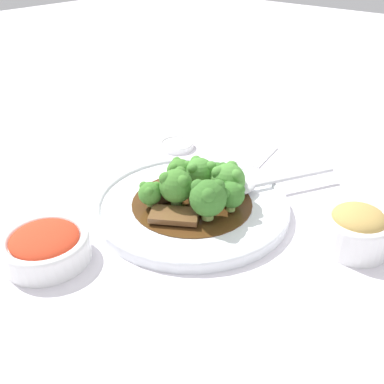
{
  "coord_description": "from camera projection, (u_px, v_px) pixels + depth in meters",
  "views": [
    {
      "loc": [
        0.45,
        0.39,
        0.39
      ],
      "look_at": [
        0.0,
        0.0,
        0.03
      ],
      "focal_mm": 42.0,
      "sensor_mm": 36.0,
      "label": 1
    }
  ],
  "objects": [
    {
      "name": "ground_plane",
      "position": [
        192.0,
        210.0,
        0.71
      ],
      "size": [
        4.0,
        4.0,
        0.0
      ],
      "primitive_type": "plane",
      "color": "silver"
    },
    {
      "name": "main_plate",
      "position": [
        192.0,
        205.0,
        0.7
      ],
      "size": [
        0.3,
        0.3,
        0.02
      ],
      "color": "white",
      "rests_on": "ground_plane"
    },
    {
      "name": "beef_strip_0",
      "position": [
        161.0,
        192.0,
        0.71
      ],
      "size": [
        0.05,
        0.05,
        0.01
      ],
      "color": "brown",
      "rests_on": "main_plate"
    },
    {
      "name": "beef_strip_1",
      "position": [
        174.0,
        215.0,
        0.66
      ],
      "size": [
        0.07,
        0.08,
        0.01
      ],
      "color": "brown",
      "rests_on": "main_plate"
    },
    {
      "name": "beef_strip_2",
      "position": [
        199.0,
        194.0,
        0.7
      ],
      "size": [
        0.07,
        0.07,
        0.01
      ],
      "color": "brown",
      "rests_on": "main_plate"
    },
    {
      "name": "broccoli_floret_0",
      "position": [
        232.0,
        194.0,
        0.66
      ],
      "size": [
        0.04,
        0.04,
        0.05
      ],
      "color": "#8EB756",
      "rests_on": "main_plate"
    },
    {
      "name": "broccoli_floret_1",
      "position": [
        150.0,
        193.0,
        0.68
      ],
      "size": [
        0.04,
        0.04,
        0.04
      ],
      "color": "#8EB756",
      "rests_on": "main_plate"
    },
    {
      "name": "broccoli_floret_2",
      "position": [
        228.0,
        179.0,
        0.69
      ],
      "size": [
        0.05,
        0.05,
        0.06
      ],
      "color": "#7FA84C",
      "rests_on": "main_plate"
    },
    {
      "name": "broccoli_floret_3",
      "position": [
        199.0,
        172.0,
        0.72
      ],
      "size": [
        0.05,
        0.05,
        0.05
      ],
      "color": "#7FA84C",
      "rests_on": "main_plate"
    },
    {
      "name": "broccoli_floret_4",
      "position": [
        208.0,
        197.0,
        0.64
      ],
      "size": [
        0.05,
        0.05,
        0.06
      ],
      "color": "#8EB756",
      "rests_on": "main_plate"
    },
    {
      "name": "broccoli_floret_5",
      "position": [
        176.0,
        185.0,
        0.67
      ],
      "size": [
        0.05,
        0.05,
        0.06
      ],
      "color": "#7FA84C",
      "rests_on": "main_plate"
    },
    {
      "name": "broccoli_floret_6",
      "position": [
        179.0,
        171.0,
        0.73
      ],
      "size": [
        0.04,
        0.04,
        0.05
      ],
      "color": "#7FA84C",
      "rests_on": "main_plate"
    },
    {
      "name": "broccoli_floret_7",
      "position": [
        217.0,
        173.0,
        0.72
      ],
      "size": [
        0.04,
        0.04,
        0.05
      ],
      "color": "#8EB756",
      "rests_on": "main_plate"
    },
    {
      "name": "broccoli_floret_8",
      "position": [
        230.0,
        174.0,
        0.72
      ],
      "size": [
        0.04,
        0.04,
        0.04
      ],
      "color": "#7FA84C",
      "rests_on": "main_plate"
    },
    {
      "name": "serving_spoon",
      "position": [
        245.0,
        186.0,
        0.72
      ],
      "size": [
        0.2,
        0.13,
        0.01
      ],
      "color": "silver",
      "rests_on": "main_plate"
    },
    {
      "name": "side_bowl_kimchi",
      "position": [
        46.0,
        245.0,
        0.6
      ],
      "size": [
        0.12,
        0.12,
        0.04
      ],
      "color": "white",
      "rests_on": "ground_plane"
    },
    {
      "name": "side_bowl_appetizer",
      "position": [
        357.0,
        228.0,
        0.61
      ],
      "size": [
        0.09,
        0.09,
        0.06
      ],
      "color": "white",
      "rests_on": "ground_plane"
    },
    {
      "name": "sauce_dish",
      "position": [
        177.0,
        145.0,
        0.9
      ],
      "size": [
        0.07,
        0.07,
        0.01
      ],
      "color": "white",
      "rests_on": "ground_plane"
    },
    {
      "name": "paper_napkin",
      "position": [
        251.0,
        153.0,
        0.88
      ],
      "size": [
        0.11,
        0.09,
        0.01
      ],
      "color": "white",
      "rests_on": "ground_plane"
    }
  ]
}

